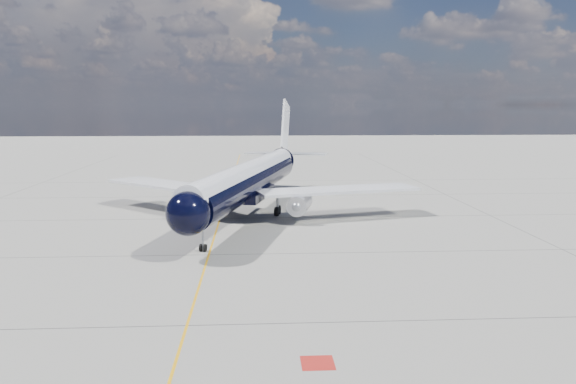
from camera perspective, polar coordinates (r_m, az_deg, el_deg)
The scene contains 4 objects.
ground at distance 66.36m, azimuth -6.65°, elevation -1.82°, with size 320.00×320.00×0.00m, color gray.
taxiway_centerline at distance 61.46m, azimuth -6.91°, elevation -2.67°, with size 0.16×160.00×0.01m, color orange.
red_marking at distance 28.06m, azimuth 3.03°, elevation -16.95°, with size 1.60×1.60×0.01m, color maroon.
main_airliner at distance 62.72m, azimuth -3.74°, elevation 1.36°, with size 36.10×44.65×13.07m.
Camera 1 is at (3.93, -35.10, 12.21)m, focal length 35.00 mm.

